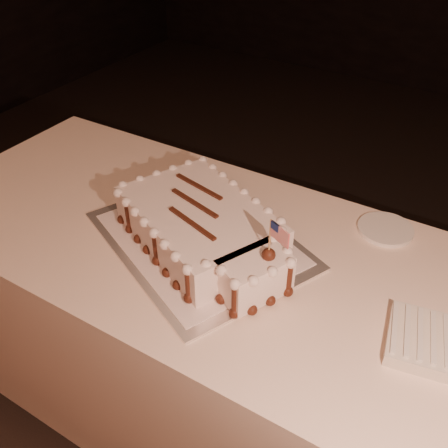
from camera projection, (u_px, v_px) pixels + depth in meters
The scene contains 7 objects.
room_shell at pixel (105, 153), 0.49m from camera, with size 6.10×8.10×2.90m.
banquet_table at pixel (288, 367), 1.52m from camera, with size 2.40×0.80×0.75m, color #FFDDC5.
cake_board at pixel (200, 240), 1.40m from camera, with size 0.59×0.44×0.01m, color silver.
doily at pixel (200, 239), 1.40m from camera, with size 0.53×0.40×0.00m, color white.
sheet_cake at pixel (205, 229), 1.35m from camera, with size 0.58×0.46×0.22m.
napkin_stack at pixel (444, 346), 1.09m from camera, with size 0.27×0.22×0.04m.
side_plate at pixel (385, 229), 1.44m from camera, with size 0.16×0.16×0.01m, color white.
Camera 1 is at (0.32, -0.31, 1.64)m, focal length 40.00 mm.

